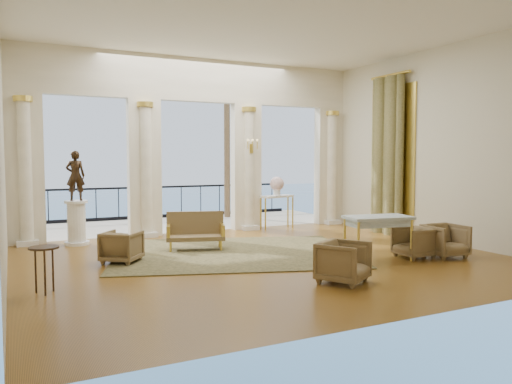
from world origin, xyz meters
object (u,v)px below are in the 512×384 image
settee (195,231)px  armchair_a (343,260)px  statue (75,176)px  side_table (44,253)px  armchair_d (122,245)px  armchair_c (414,241)px  pedestal (77,224)px  armchair_b (445,239)px  game_table (378,221)px  console_table (277,201)px

settee → armchair_a: bearing=-55.4°
statue → side_table: size_ratio=1.63×
armchair_a → armchair_d: (-2.81, 3.07, -0.03)m
side_table → armchair_c: bearing=-3.6°
armchair_a → pedestal: (-3.34, 5.45, 0.12)m
armchair_c → settee: settee is taller
armchair_b → statue: size_ratio=0.64×
armchair_b → pedestal: 7.90m
settee → statue: 3.04m
game_table → console_table: bearing=96.4°
armchair_c → armchair_a: bearing=-65.7°
armchair_b → game_table: game_table is taller
console_table → side_table: size_ratio=1.50×
armchair_c → pedestal: (-5.76, 4.46, 0.15)m
pedestal → armchair_d: bearing=-77.6°
pedestal → console_table: (5.29, 0.29, 0.28)m
settee → side_table: size_ratio=1.92×
pedestal → game_table: bearing=-40.8°
game_table → statue: size_ratio=1.19×
game_table → statue: bearing=149.5°
statue → settee: bearing=156.1°
armchair_b → pedestal: bearing=147.6°
armchair_a → armchair_c: size_ratio=1.09×
armchair_a → console_table: (1.96, 5.74, 0.40)m
armchair_a → side_table: 4.48m
armchair_d → settee: (1.67, 0.63, 0.07)m
settee → console_table: size_ratio=1.28×
statue → armchair_d: bearing=117.1°
armchair_a → game_table: game_table is taller
armchair_b → pedestal: (-6.35, 4.69, 0.12)m
armchair_b → statue: 7.98m
armchair_d → pedestal: 2.44m
armchair_a → statue: bearing=90.4°
statue → armchair_c: bearing=157.0°
side_table → console_table: bearing=34.9°
settee → pedestal: pedestal is taller
armchair_a → settee: (-1.14, 3.70, 0.04)m
armchair_a → statue: (-3.34, 5.45, 1.20)m
armchair_c → armchair_d: armchair_c is taller
settee → console_table: console_table is taller
armchair_d → armchair_c: bearing=-163.4°
armchair_b → settee: 5.09m
armchair_a → pedestal: pedestal is taller
armchair_b → statue: bearing=147.6°
armchair_a → side_table: (-4.24, 1.41, 0.23)m
game_table → statue: statue is taller
armchair_b → console_table: bearing=106.0°
statue → console_table: 5.36m
game_table → pedestal: (-4.99, 4.30, -0.28)m
armchair_b → settee: bearing=148.8°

